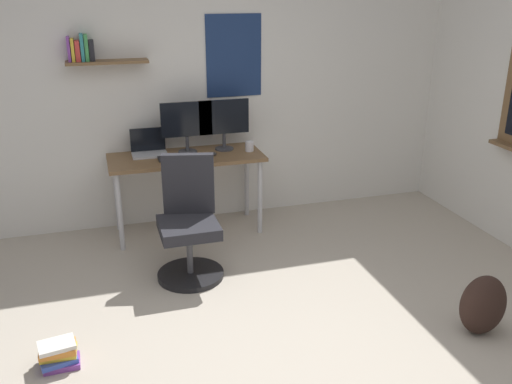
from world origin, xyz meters
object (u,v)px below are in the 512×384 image
Objects in this scene: monitor_primary at (187,124)px; office_chair at (189,226)px; keyboard at (180,158)px; book_stack_on_floor at (59,354)px; backpack at (483,305)px; coffee_mug at (249,146)px; monitor_secondary at (224,121)px; laptop at (149,148)px; computer_mouse at (211,154)px; desk at (186,164)px.

office_chair is at bearing -100.37° from monitor_primary.
book_stack_on_floor is at bearing -122.13° from keyboard.
backpack is (1.62, -2.08, -0.53)m from keyboard.
monitor_primary is 5.04× the size of coffee_mug.
book_stack_on_floor is at bearing -122.15° from monitor_primary.
monitor_secondary is 1.11× the size of backpack.
office_chair is 10.33× the size of coffee_mug.
coffee_mug is 2.41m from backpack.
laptop is 2.13m from book_stack_on_floor.
monitor_secondary reaches higher than computer_mouse.
computer_mouse is 2.20m from book_stack_on_floor.
backpack is at bearing -9.37° from book_stack_on_floor.
coffee_mug is (0.71, 0.78, 0.37)m from office_chair.
monitor_primary is at bearing 180.00° from monitor_secondary.
keyboard is 1.54× the size of book_stack_on_floor.
office_chair is at bearing -114.96° from computer_mouse.
keyboard is at bearing 85.22° from office_chair.
computer_mouse is at bearing 122.83° from backpack.
computer_mouse is (0.21, -0.07, 0.10)m from desk.
desk is at bearing -166.46° from monitor_secondary.
laptop is 0.74× the size of backpack.
laptop is 0.32m from keyboard.
office_chair is 9.13× the size of computer_mouse.
desk is 0.52m from monitor_secondary.
keyboard is at bearing -175.61° from coffee_mug.
monitor_primary is 0.35m from computer_mouse.
book_stack_on_floor is (-2.65, 0.44, -0.13)m from backpack.
coffee_mug is at bearing 114.50° from backpack.
laptop is at bearing 138.77° from keyboard.
laptop reaches higher than computer_mouse.
monitor_primary is at bearing 57.85° from book_stack_on_floor.
monitor_secondary is at bearing -4.04° from laptop.
coffee_mug reaches higher than keyboard.
laptop is 0.67× the size of monitor_primary.
desk is 3.27× the size of backpack.
laptop is at bearing 129.12° from backpack.
coffee_mug is at bearing 47.72° from office_chair.
monitor_secondary is 0.54m from keyboard.
laptop is at bearing 175.96° from monitor_secondary.
backpack is (1.18, -2.24, -0.79)m from monitor_secondary.
computer_mouse is (0.28, 0.00, 0.01)m from keyboard.
desk is at bearing 46.03° from keyboard.
laptop is at bearing 158.02° from computer_mouse.
laptop is (-0.31, 0.14, 0.14)m from desk.
computer_mouse is (-0.16, -0.16, -0.25)m from monitor_secondary.
office_chair reaches higher than coffee_mug.
book_stack_on_floor is at bearing -122.70° from desk.
monitor_secondary is 2.65m from backpack.
keyboard is 4.02× the size of coffee_mug.
coffee_mug is 2.48m from book_stack_on_floor.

